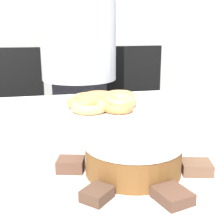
# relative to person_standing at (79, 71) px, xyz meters

# --- Properties ---
(table) EXTENTS (1.98, 1.09, 0.74)m
(table) POSITION_rel_person_standing_xyz_m (-0.04, -0.85, -0.13)
(table) COLOR white
(table) RESTS_ON ground_plane
(person_standing) EXTENTS (0.40, 0.40, 1.55)m
(person_standing) POSITION_rel_person_standing_xyz_m (0.00, 0.00, 0.00)
(person_standing) COLOR #383842
(person_standing) RESTS_ON ground_plane
(office_chair_left) EXTENTS (0.45, 0.45, 0.92)m
(office_chair_left) POSITION_rel_person_standing_xyz_m (-0.39, 0.13, -0.36)
(office_chair_left) COLOR black
(office_chair_left) RESTS_ON ground_plane
(office_chair_right) EXTENTS (0.47, 0.47, 0.92)m
(office_chair_right) POSITION_rel_person_standing_xyz_m (0.39, 0.13, -0.36)
(office_chair_right) COLOR black
(office_chair_right) RESTS_ON ground_plane
(plate_cake) EXTENTS (0.34, 0.34, 0.01)m
(plate_cake) POSITION_rel_person_standing_xyz_m (-0.03, -1.14, -0.06)
(plate_cake) COLOR white
(plate_cake) RESTS_ON table
(plate_donuts) EXTENTS (0.35, 0.35, 0.01)m
(plate_donuts) POSITION_rel_person_standing_xyz_m (0.01, -0.58, -0.06)
(plate_donuts) COLOR white
(plate_donuts) RESTS_ON table
(frosted_cake) EXTENTS (0.20, 0.20, 0.07)m
(frosted_cake) POSITION_rel_person_standing_xyz_m (-0.03, -1.14, -0.02)
(frosted_cake) COLOR brown
(frosted_cake) RESTS_ON plate_cake
(lamington_0) EXTENTS (0.06, 0.06, 0.02)m
(lamington_0) POSITION_rel_person_standing_xyz_m (0.06, -1.05, -0.04)
(lamington_0) COLOR #513828
(lamington_0) RESTS_ON plate_cake
(lamington_1) EXTENTS (0.06, 0.06, 0.03)m
(lamington_1) POSITION_rel_person_standing_xyz_m (-0.06, -1.02, -0.04)
(lamington_1) COLOR #513828
(lamington_1) RESTS_ON plate_cake
(lamington_2) EXTENTS (0.06, 0.06, 0.03)m
(lamington_2) POSITION_rel_person_standing_xyz_m (-0.15, -1.10, -0.04)
(lamington_2) COLOR brown
(lamington_2) RESTS_ON plate_cake
(lamington_3) EXTENTS (0.06, 0.06, 0.02)m
(lamington_3) POSITION_rel_person_standing_xyz_m (-0.12, -1.23, -0.04)
(lamington_3) COLOR #513828
(lamington_3) RESTS_ON plate_cake
(lamington_4) EXTENTS (0.06, 0.07, 0.02)m
(lamington_4) POSITION_rel_person_standing_xyz_m (0.00, -1.26, -0.04)
(lamington_4) COLOR brown
(lamington_4) RESTS_ON plate_cake
(lamington_5) EXTENTS (0.07, 0.06, 0.02)m
(lamington_5) POSITION_rel_person_standing_xyz_m (0.09, -1.17, -0.04)
(lamington_5) COLOR brown
(lamington_5) RESTS_ON plate_cake
(donut_0) EXTENTS (0.13, 0.13, 0.04)m
(donut_0) POSITION_rel_person_standing_xyz_m (0.01, -0.58, -0.04)
(donut_0) COLOR #D18E4C
(donut_0) RESTS_ON plate_donuts
(donut_1) EXTENTS (0.13, 0.13, 0.04)m
(donut_1) POSITION_rel_person_standing_xyz_m (-0.05, -0.59, -0.04)
(donut_1) COLOR #D18E4C
(donut_1) RESTS_ON plate_donuts
(donut_2) EXTENTS (0.13, 0.13, 0.03)m
(donut_2) POSITION_rel_person_standing_xyz_m (-0.05, -0.65, -0.04)
(donut_2) COLOR #E5AD66
(donut_2) RESTS_ON plate_donuts
(donut_3) EXTENTS (0.11, 0.11, 0.03)m
(donut_3) POSITION_rel_person_standing_xyz_m (0.05, -0.68, -0.04)
(donut_3) COLOR #C68447
(donut_3) RESTS_ON plate_donuts
(donut_4) EXTENTS (0.12, 0.12, 0.04)m
(donut_4) POSITION_rel_person_standing_xyz_m (0.08, -0.61, -0.04)
(donut_4) COLOR #E5AD66
(donut_4) RESTS_ON plate_donuts
(donut_5) EXTENTS (0.12, 0.12, 0.04)m
(donut_5) POSITION_rel_person_standing_xyz_m (0.10, -0.52, -0.04)
(donut_5) COLOR tan
(donut_5) RESTS_ON plate_donuts
(donut_6) EXTENTS (0.12, 0.12, 0.03)m
(donut_6) POSITION_rel_person_standing_xyz_m (0.02, -0.49, -0.04)
(donut_6) COLOR #C68447
(donut_6) RESTS_ON plate_donuts
(donut_7) EXTENTS (0.13, 0.13, 0.04)m
(donut_7) POSITION_rel_person_standing_xyz_m (-0.03, -0.53, -0.04)
(donut_7) COLOR #D18E4C
(donut_7) RESTS_ON plate_donuts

